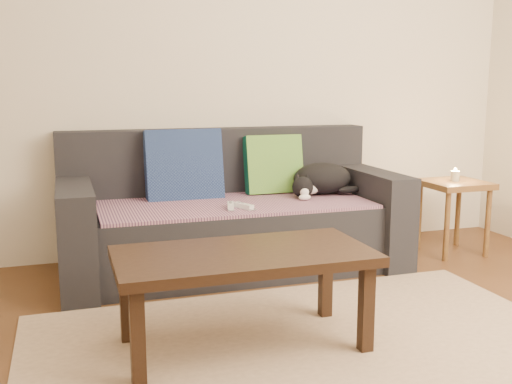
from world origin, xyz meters
TOP-DOWN VIEW (x-y plane):
  - ground at (0.00, 0.00)m, footprint 4.50×4.50m
  - back_wall at (0.00, 2.00)m, footprint 4.50×0.04m
  - sofa at (0.00, 1.57)m, footprint 2.10×0.94m
  - throw_blanket at (0.00, 1.48)m, footprint 1.66×0.74m
  - cushion_navy at (-0.26, 1.74)m, footprint 0.49×0.21m
  - cushion_green at (0.35, 1.74)m, footprint 0.39×0.17m
  - cat at (0.62, 1.58)m, footprint 0.48×0.35m
  - wii_remote_a at (-0.07, 1.31)m, footprint 0.07×0.15m
  - wii_remote_b at (-0.00, 1.28)m, footprint 0.09×0.15m
  - side_table at (1.56, 1.41)m, footprint 0.41×0.41m
  - candle at (1.56, 1.41)m, footprint 0.06×0.06m
  - rug at (0.00, 0.15)m, footprint 2.50×1.80m
  - coffee_table at (-0.27, 0.38)m, footprint 1.11×0.56m

SIDE VIEW (x-z plane):
  - ground at x=0.00m, z-range 0.00..0.00m
  - rug at x=0.00m, z-range 0.00..0.01m
  - sofa at x=0.00m, z-range -0.13..0.74m
  - coffee_table at x=-0.27m, z-range 0.17..0.61m
  - side_table at x=1.56m, z-range 0.16..0.67m
  - throw_blanket at x=0.00m, z-range 0.42..0.44m
  - wii_remote_a at x=-0.07m, z-range 0.44..0.47m
  - wii_remote_b at x=0.00m, z-range 0.44..0.47m
  - cat at x=0.62m, z-range 0.44..0.64m
  - candle at x=1.56m, z-range 0.50..0.59m
  - cushion_navy at x=-0.26m, z-range 0.38..0.88m
  - cushion_green at x=0.35m, z-range 0.43..0.83m
  - back_wall at x=0.00m, z-range 0.00..2.60m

